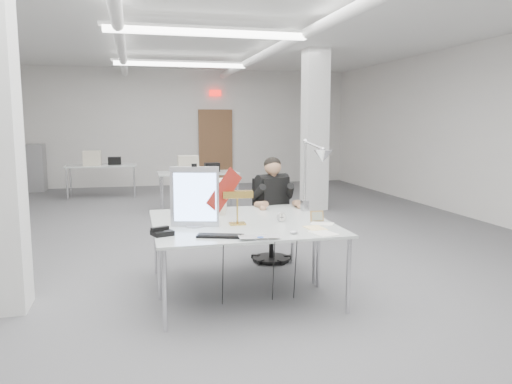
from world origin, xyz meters
TOP-DOWN VIEW (x-y plane):
  - room_shell at (0.04, 0.13)m, footprint 10.04×14.04m
  - desk_main at (0.00, -2.50)m, footprint 1.80×0.90m
  - desk_second at (0.00, -1.60)m, footprint 1.80×0.90m
  - bg_desk_a at (0.20, 3.00)m, footprint 1.60×0.80m
  - bg_desk_b at (-1.80, 5.20)m, footprint 1.60×0.80m
  - filing_cabinet at (-3.50, 6.65)m, footprint 0.45×0.55m
  - office_chair at (0.62, -1.01)m, footprint 0.60×0.60m
  - seated_person at (0.62, -1.06)m, footprint 0.63×0.70m
  - monitor at (-0.49, -2.19)m, footprint 0.47×0.17m
  - pennant at (-0.20, -2.22)m, footprint 0.39×0.17m
  - keyboard at (-0.33, -2.70)m, footprint 0.44×0.27m
  - laptop at (-0.01, -2.91)m, footprint 0.38×0.26m
  - mouse at (0.35, -2.74)m, footprint 0.08×0.06m
  - bankers_lamp at (-0.07, -2.20)m, footprint 0.34×0.16m
  - desk_phone at (-0.83, -2.50)m, footprint 0.22×0.21m
  - picture_frame_left at (-0.60, -2.11)m, footprint 0.13×0.10m
  - picture_frame_right at (0.77, -2.24)m, footprint 0.14×0.04m
  - desk_clock at (0.40, -2.17)m, footprint 0.10×0.04m
  - paper_stack_a at (0.62, -2.77)m, footprint 0.25×0.31m
  - paper_stack_b at (0.63, -2.56)m, footprint 0.19×0.25m
  - paper_stack_c at (0.77, -2.39)m, footprint 0.27×0.25m
  - beige_monitor at (-0.25, -1.47)m, footprint 0.47×0.46m
  - architect_lamp at (0.85, -1.87)m, footprint 0.48×0.71m

SIDE VIEW (x-z plane):
  - office_chair at x=0.62m, z-range 0.00..0.96m
  - filing_cabinet at x=-3.50m, z-range 0.00..1.20m
  - desk_main at x=0.00m, z-range 0.73..0.75m
  - desk_second at x=0.00m, z-range 0.73..0.75m
  - bg_desk_a at x=0.20m, z-range 0.73..0.75m
  - bg_desk_b at x=-1.80m, z-range 0.73..0.75m
  - paper_stack_a at x=0.62m, z-range 0.76..0.76m
  - paper_stack_c at x=0.77m, z-range 0.76..0.76m
  - paper_stack_b at x=0.63m, z-range 0.76..0.76m
  - keyboard at x=-0.33m, z-range 0.76..0.78m
  - laptop at x=-0.01m, z-range 0.76..0.78m
  - mouse at x=0.35m, z-range 0.76..0.79m
  - desk_phone at x=-0.83m, z-range 0.76..0.80m
  - desk_clock at x=0.40m, z-range 0.76..0.85m
  - picture_frame_left at x=-0.60m, z-range 0.75..0.86m
  - picture_frame_right at x=0.77m, z-range 0.75..0.87m
  - seated_person at x=0.62m, z-range 0.46..1.34m
  - beige_monitor at x=-0.25m, z-range 0.75..1.13m
  - bankers_lamp at x=-0.07m, z-range 0.76..1.13m
  - monitor at x=-0.49m, z-range 0.75..1.35m
  - pennant at x=-0.20m, z-range 0.88..1.34m
  - architect_lamp at x=0.85m, z-range 0.75..1.62m
  - room_shell at x=0.04m, z-range 0.07..3.31m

